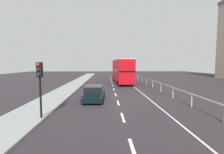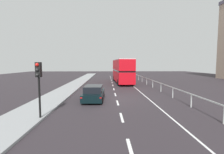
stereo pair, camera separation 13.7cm
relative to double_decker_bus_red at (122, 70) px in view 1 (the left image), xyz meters
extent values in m
cube|color=#2D272C|center=(-1.85, -13.22, -2.34)|extent=(74.29, 120.00, 0.10)
cube|color=#939698|center=(-8.14, -13.22, -2.22)|extent=(2.87, 80.00, 0.14)
cube|color=silver|center=(-1.85, -22.48, -2.29)|extent=(0.16, 1.82, 0.01)
cube|color=silver|center=(-1.85, -18.65, -2.29)|extent=(0.16, 1.82, 0.01)
cube|color=silver|center=(-1.85, -14.82, -2.29)|extent=(0.16, 1.82, 0.01)
cube|color=silver|center=(-1.85, -11.00, -2.29)|extent=(0.16, 1.82, 0.01)
cube|color=silver|center=(-1.85, -7.17, -2.29)|extent=(0.16, 1.82, 0.01)
cube|color=silver|center=(-1.85, -3.34, -2.29)|extent=(0.16, 1.82, 0.01)
cube|color=silver|center=(-1.85, 0.49, -2.29)|extent=(0.16, 1.82, 0.01)
cube|color=silver|center=(-1.85, 4.32, -2.29)|extent=(0.16, 1.82, 0.01)
cube|color=silver|center=(-1.85, 8.15, -2.29)|extent=(0.16, 1.82, 0.01)
cube|color=silver|center=(-1.85, 11.98, -2.29)|extent=(0.16, 1.82, 0.01)
cube|color=silver|center=(-1.85, 15.81, -2.29)|extent=(0.16, 1.82, 0.01)
cube|color=silver|center=(1.31, -4.22, -2.29)|extent=(0.12, 46.00, 0.01)
cube|color=#B6B9B7|center=(3.90, -4.22, -1.24)|extent=(0.08, 42.00, 0.08)
cylinder|color=#B6B9B7|center=(3.90, -16.47, -1.77)|extent=(0.10, 0.10, 1.05)
cylinder|color=#B6B9B7|center=(3.90, -12.97, -1.77)|extent=(0.10, 0.10, 1.05)
cylinder|color=#B6B9B7|center=(3.90, -9.47, -1.77)|extent=(0.10, 0.10, 1.05)
cylinder|color=#B6B9B7|center=(3.90, -5.97, -1.77)|extent=(0.10, 0.10, 1.05)
cylinder|color=#B6B9B7|center=(3.90, -2.47, -1.77)|extent=(0.10, 0.10, 1.05)
cylinder|color=#B6B9B7|center=(3.90, 1.03, -1.77)|extent=(0.10, 0.10, 1.05)
cylinder|color=#B6B9B7|center=(3.90, 4.53, -1.77)|extent=(0.10, 0.10, 1.05)
cylinder|color=#B6B9B7|center=(3.90, 8.03, -1.77)|extent=(0.10, 0.10, 1.05)
cylinder|color=#B6B9B7|center=(3.90, 11.53, -1.77)|extent=(0.10, 0.10, 1.05)
cylinder|color=#B6B9B7|center=(3.90, 15.03, -1.77)|extent=(0.10, 0.10, 1.05)
cube|color=red|center=(0.00, -0.01, -1.03)|extent=(3.03, 10.76, 1.82)
cube|color=black|center=(0.00, -0.01, 0.00)|extent=(3.03, 10.34, 0.24)
cube|color=red|center=(0.00, -0.01, 1.00)|extent=(3.03, 10.76, 1.76)
cube|color=silver|center=(0.00, -0.01, 1.93)|extent=(2.97, 10.55, 0.10)
cube|color=black|center=(-0.25, 5.30, -0.94)|extent=(2.28, 0.15, 1.27)
cube|color=yellow|center=(-0.25, 5.30, 1.44)|extent=(1.52, 0.11, 0.28)
cylinder|color=black|center=(-1.35, 3.86, -1.79)|extent=(0.33, 1.01, 1.00)
cylinder|color=black|center=(0.98, 3.97, -1.79)|extent=(0.33, 1.01, 1.00)
cylinder|color=black|center=(-0.99, -3.79, -1.79)|extent=(0.33, 1.01, 1.00)
cylinder|color=black|center=(1.34, -3.68, -1.79)|extent=(0.33, 1.01, 1.00)
cube|color=black|center=(-4.05, -13.67, -1.79)|extent=(1.93, 4.26, 0.64)
cube|color=black|center=(-4.06, -13.88, -1.17)|extent=(1.65, 2.36, 0.59)
cube|color=red|center=(-4.92, -15.72, -1.63)|extent=(0.16, 0.07, 0.12)
cube|color=red|center=(-3.32, -15.77, -1.63)|extent=(0.16, 0.07, 0.12)
cylinder|color=black|center=(-4.83, -12.25, -1.97)|extent=(0.22, 0.65, 0.64)
cylinder|color=black|center=(-3.19, -12.30, -1.97)|extent=(0.22, 0.65, 0.64)
cylinder|color=black|center=(-4.92, -15.05, -1.97)|extent=(0.22, 0.65, 0.64)
cylinder|color=black|center=(-3.28, -15.10, -1.97)|extent=(0.22, 0.65, 0.64)
cylinder|color=black|center=(-6.91, -18.92, -0.45)|extent=(0.12, 0.12, 3.40)
cube|color=black|center=(-6.91, -18.92, 0.81)|extent=(0.30, 0.30, 0.90)
sphere|color=red|center=(-6.91, -19.09, 1.11)|extent=(0.20, 0.20, 0.20)
sphere|color=black|center=(-6.91, -19.09, 0.81)|extent=(0.20, 0.20, 0.20)
sphere|color=black|center=(-6.91, -19.09, 0.51)|extent=(0.20, 0.20, 0.20)
camera|label=1|loc=(-2.92, -28.48, 1.14)|focal=25.12mm
camera|label=2|loc=(-2.79, -28.48, 1.14)|focal=25.12mm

